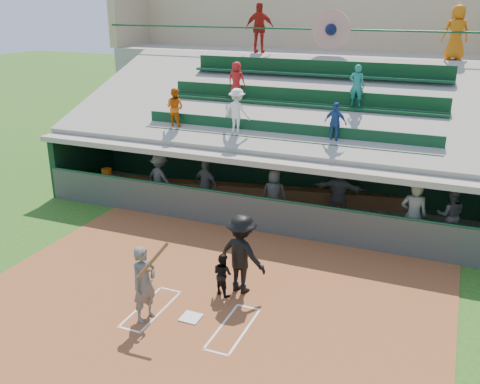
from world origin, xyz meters
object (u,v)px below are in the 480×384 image
at_px(water_cooler, 107,174).
at_px(white_table, 110,187).
at_px(home_plate, 191,318).
at_px(catcher, 223,274).
at_px(batter_at_plate, 144,284).

bearing_deg(water_cooler, white_table, 27.65).
bearing_deg(white_table, home_plate, -37.36).
relative_size(catcher, white_table, 1.46).
bearing_deg(white_table, catcher, -29.79).
height_order(home_plate, batter_at_plate, batter_at_plate).
bearing_deg(catcher, batter_at_plate, 77.30).
relative_size(batter_at_plate, water_cooler, 5.43).
xyz_separation_m(catcher, water_cooler, (-6.60, 4.63, 0.30)).
relative_size(catcher, water_cooler, 2.93).
xyz_separation_m(batter_at_plate, water_cooler, (-5.47, 6.25, -0.05)).
bearing_deg(water_cooler, batter_at_plate, -48.82).
bearing_deg(batter_at_plate, catcher, 55.21).
bearing_deg(water_cooler, home_plate, -42.65).
bearing_deg(home_plate, white_table, 136.95).
bearing_deg(water_cooler, catcher, -35.07).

